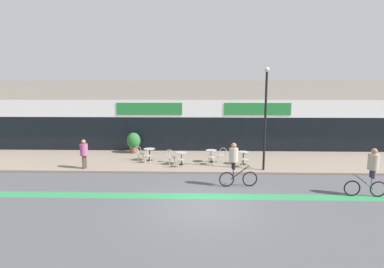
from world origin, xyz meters
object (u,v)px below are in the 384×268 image
Objects in this scene: cafe_chair_0_side at (139,152)px; cyclist_0 at (235,162)px; lamp_post at (265,112)px; cyclist_1 at (371,169)px; bistro_table_2 at (211,154)px; cafe_chair_3_near at (245,158)px; cafe_chair_1_near at (181,159)px; bistro_table_0 at (149,152)px; pedestrian_near_end at (84,151)px; bistro_table_1 at (181,156)px; cafe_chair_0_near at (148,154)px; bistro_table_3 at (243,155)px; cafe_chair_1_side at (171,156)px; cafe_chair_2_side at (222,154)px; cafe_chair_2_near at (212,156)px; planter_pot at (134,142)px.

cafe_chair_0_side is 0.44× the size of cyclist_0.
lamp_post reaches higher than cyclist_1.
cafe_chair_3_near is at bearing -30.88° from bistro_table_2.
cafe_chair_3_near is at bearing -92.88° from cafe_chair_1_near.
bistro_table_0 is 0.46× the size of pedestrian_near_end.
cafe_chair_0_near reaches higher than bistro_table_1.
lamp_post is (0.95, -1.14, 2.62)m from bistro_table_3.
cafe_chair_0_near is 2.26m from cafe_chair_1_near.
lamp_post is (6.59, -1.96, 2.62)m from bistro_table_0.
cafe_chair_1_near is at bearing 175.55° from lamp_post.
cafe_chair_2_side is (3.00, 0.64, 0.00)m from cafe_chair_1_side.
cafe_chair_0_near is 0.44× the size of cyclist_0.
cafe_chair_3_near is at bearing -90.01° from bistro_table_3.
cafe_chair_2_near is at bearing 75.40° from cafe_chair_3_near.
planter_pot is 9.38m from lamp_post.
cafe_chair_0_side is 3.11m from cafe_chair_1_near.
cafe_chair_1_side is 2.38m from cafe_chair_2_near.
cafe_chair_1_near is 5.36m from pedestrian_near_end.
cafe_chair_0_side is at bearing 39.56° from cafe_chair_0_near.
bistro_table_2 is 4.42m from cafe_chair_0_side.
lamp_post reaches higher than cafe_chair_1_side.
cafe_chair_0_side and cafe_chair_1_near have the same top height.
pedestrian_near_end is at bearing 17.81° from cafe_chair_2_side.
cyclist_0 reaches higher than cafe_chair_1_side.
cafe_chair_2_near is at bearing -31.85° from cyclist_1.
cafe_chair_0_side is 7.01m from cyclist_0.
bistro_table_0 is 0.36× the size of cyclist_1.
bistro_table_3 is 0.85× the size of cafe_chair_1_near.
cafe_chair_0_near is at bearing 168.44° from cafe_chair_1_side.
cafe_chair_2_side is (2.37, 0.64, -0.00)m from bistro_table_1.
cafe_chair_2_side reaches higher than bistro_table_0.
cafe_chair_0_near is at bearing -175.54° from bistro_table_2.
cyclist_1 reaches higher than bistro_table_0.
bistro_table_0 is at bearing 75.79° from cafe_chair_3_near.
bistro_table_1 is at bearing -25.48° from cyclist_1.
cafe_chair_3_near is 0.44× the size of cyclist_0.
bistro_table_0 is 1.01× the size of bistro_table_1.
planter_pot reaches higher than cafe_chair_2_side.
cafe_chair_1_side is at bearing 83.82° from cafe_chair_3_near.
cafe_chair_2_near is 6.15m from planter_pot.
bistro_table_0 is 0.14× the size of lamp_post.
bistro_table_3 is 6.32m from cafe_chair_0_side.
planter_pot is (-5.25, 2.55, 0.23)m from bistro_table_2.
bistro_table_3 is 9.01m from pedestrian_near_end.
cafe_chair_2_side reaches higher than bistro_table_3.
bistro_table_2 is 0.83× the size of cafe_chair_0_near.
cafe_chair_2_near is (2.38, 0.02, 0.00)m from cafe_chair_1_side.
pedestrian_near_end is (-8.03, 2.52, -0.07)m from cyclist_0.
cafe_chair_1_side is 0.44× the size of cyclist_0.
cyclist_1 is at bearing -29.52° from bistro_table_1.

